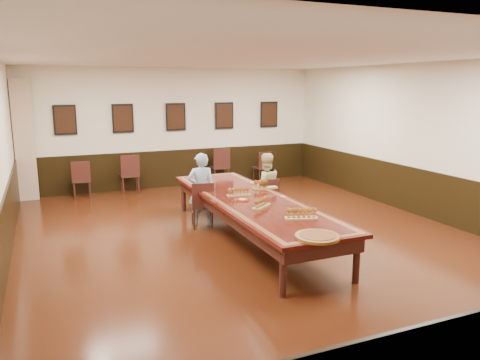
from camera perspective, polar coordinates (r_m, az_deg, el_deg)
name	(u,v)px	position (r m, az deg, el deg)	size (l,w,h in m)	color
floor	(251,239)	(8.56, 1.32, -7.26)	(8.00, 10.00, 0.02)	black
ceiling	(252,57)	(8.12, 1.42, 14.80)	(8.00, 10.00, 0.02)	white
wall_back	(175,128)	(12.89, -7.89, 6.31)	(8.00, 0.02, 3.20)	beige
wall_right	(427,141)	(10.48, 21.85, 4.42)	(0.02, 10.00, 3.20)	beige
chair_man	(202,204)	(9.19, -4.65, -2.94)	(0.43, 0.47, 0.91)	#311A15
chair_woman	(267,198)	(9.69, 3.27, -2.26)	(0.41, 0.45, 0.88)	#311A15
spare_chair_a	(81,179)	(12.20, -18.77, 0.13)	(0.43, 0.47, 0.93)	#311A15
spare_chair_b	(129,174)	(12.38, -13.35, 0.77)	(0.47, 0.51, 1.01)	#311A15
spare_chair_c	(220,166)	(13.18, -2.51, 1.75)	(0.48, 0.52, 1.02)	#311A15
spare_chair_d	(262,166)	(13.49, 2.68, 1.67)	(0.41, 0.45, 0.88)	#311A15
person_man	(201,189)	(9.22, -4.75, -1.16)	(0.53, 0.35, 1.45)	teal
person_woman	(265,186)	(9.72, 3.10, -0.72)	(0.68, 0.53, 1.37)	beige
pink_phone	(283,197)	(8.52, 5.28, -2.02)	(0.07, 0.14, 0.01)	#E14B97
curtain	(24,140)	(12.28, -24.81, 4.41)	(0.45, 0.18, 2.90)	tan
wainscoting	(251,212)	(8.41, 1.33, -3.97)	(8.00, 10.00, 1.00)	black
conference_table	(251,206)	(8.38, 1.34, -3.24)	(1.40, 5.00, 0.76)	black
posters	(176,117)	(12.79, -7.84, 7.63)	(6.14, 0.04, 0.74)	black
flight_a	(239,192)	(8.53, -0.15, -1.48)	(0.45, 0.21, 0.16)	olive
flight_b	(263,185)	(9.13, 2.84, -0.57)	(0.50, 0.18, 0.18)	olive
flight_c	(261,203)	(7.76, 2.62, -2.80)	(0.44, 0.38, 0.17)	olive
flight_d	(301,214)	(7.13, 7.50, -4.12)	(0.51, 0.30, 0.18)	olive
red_plate_grp	(243,200)	(8.23, 0.32, -2.43)	(0.20, 0.20, 0.03)	red
carved_platter	(317,237)	(6.32, 9.41, -6.81)	(0.63, 0.63, 0.05)	#5B3712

